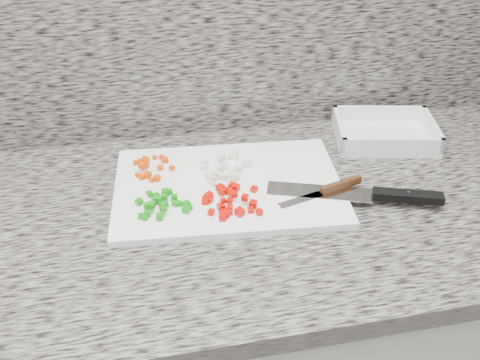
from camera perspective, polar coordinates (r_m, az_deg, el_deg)
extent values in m
cube|color=slate|center=(1.04, -7.23, -4.41)|extent=(3.96, 0.64, 0.04)
cube|color=slate|center=(1.15, -9.93, 17.75)|extent=(3.92, 0.02, 0.60)
cube|color=white|center=(1.07, -1.26, -0.72)|extent=(0.48, 0.34, 0.02)
cube|color=#D14104|center=(1.08, -9.38, -0.01)|extent=(0.01, 0.01, 0.01)
cube|color=#D14104|center=(1.14, -11.04, 1.86)|extent=(0.01, 0.01, 0.01)
cube|color=#D14104|center=(1.11, -10.40, 1.52)|extent=(0.02, 0.02, 0.01)
cube|color=#D14104|center=(1.11, -7.26, 1.28)|extent=(0.01, 0.01, 0.01)
cube|color=#D14104|center=(1.15, -9.09, 2.41)|extent=(0.01, 0.01, 0.01)
cube|color=#D14104|center=(1.10, -9.82, 0.44)|extent=(0.01, 0.01, 0.01)
cube|color=#D14104|center=(1.10, -10.50, 0.26)|extent=(0.01, 0.01, 0.01)
cube|color=#D14104|center=(1.15, -8.37, 2.44)|extent=(0.01, 0.01, 0.01)
cube|color=#D14104|center=(1.09, -8.83, 0.22)|extent=(0.02, 0.02, 0.01)
cube|color=#D14104|center=(1.10, -9.82, 0.63)|extent=(0.02, 0.02, 0.01)
cube|color=#D14104|center=(1.09, -8.80, 0.11)|extent=(0.01, 0.01, 0.01)
cube|color=#D14104|center=(1.15, -10.58, 2.04)|extent=(0.01, 0.01, 0.01)
cube|color=#D14104|center=(1.10, -10.83, 0.55)|extent=(0.01, 0.01, 0.01)
cube|color=#D14104|center=(1.14, -7.98, 2.11)|extent=(0.01, 0.01, 0.01)
cube|color=#D14104|center=(1.14, -8.04, 2.15)|extent=(0.02, 0.02, 0.01)
cube|color=#D14104|center=(1.12, -8.51, 1.34)|extent=(0.01, 0.01, 0.01)
cube|color=#D14104|center=(1.13, -10.03, 1.53)|extent=(0.01, 0.01, 0.01)
cube|color=#D14104|center=(1.10, -10.22, 0.41)|extent=(0.01, 0.01, 0.01)
cube|color=#D14104|center=(1.15, -10.06, 2.28)|extent=(0.01, 0.01, 0.01)
cube|color=#D14104|center=(1.14, -9.96, 2.03)|extent=(0.01, 0.01, 0.01)
cube|color=silver|center=(1.15, -0.54, 2.98)|extent=(0.01, 0.01, 0.01)
cube|color=silver|center=(1.12, -1.98, 2.36)|extent=(0.02, 0.02, 0.01)
cube|color=silver|center=(1.08, -3.14, 0.27)|extent=(0.01, 0.01, 0.01)
cube|color=silver|center=(1.10, -2.20, 1.19)|extent=(0.01, 0.01, 0.01)
cube|color=silver|center=(1.09, -0.83, 0.70)|extent=(0.02, 0.02, 0.01)
cube|color=silver|center=(1.11, -1.72, 1.46)|extent=(0.02, 0.02, 0.01)
cube|color=silver|center=(1.11, -3.85, 1.36)|extent=(0.01, 0.01, 0.01)
cube|color=silver|center=(1.10, -0.14, 1.29)|extent=(0.02, 0.02, 0.01)
cube|color=silver|center=(1.15, -0.66, 2.79)|extent=(0.02, 0.02, 0.01)
cube|color=silver|center=(1.08, -1.64, 0.42)|extent=(0.01, 0.01, 0.01)
cube|color=silver|center=(1.11, 0.74, 1.75)|extent=(0.02, 0.02, 0.01)
cube|color=silver|center=(1.14, -0.58, 2.50)|extent=(0.02, 0.02, 0.01)
cube|color=silver|center=(1.08, -1.95, 0.50)|extent=(0.02, 0.02, 0.01)
cube|color=silver|center=(1.08, -0.44, 0.47)|extent=(0.01, 0.01, 0.01)
cube|color=silver|center=(1.09, -2.85, 0.73)|extent=(0.01, 0.01, 0.01)
cube|color=silver|center=(1.12, -3.74, 1.86)|extent=(0.02, 0.02, 0.01)
cube|color=silver|center=(1.08, -3.41, 0.47)|extent=(0.01, 0.01, 0.01)
cube|color=silver|center=(1.08, -0.83, 0.43)|extent=(0.01, 0.01, 0.01)
cube|color=silver|center=(1.09, -3.20, 0.68)|extent=(0.01, 0.01, 0.01)
cube|color=silver|center=(1.08, -2.61, 0.57)|extent=(0.02, 0.02, 0.01)
cube|color=silver|center=(1.14, -0.91, 2.59)|extent=(0.02, 0.02, 0.01)
cube|color=#10800B|center=(1.01, -8.64, -2.04)|extent=(0.01, 0.01, 0.01)
cube|color=#10800B|center=(1.00, -9.44, -2.69)|extent=(0.02, 0.02, 0.01)
cube|color=#10800B|center=(0.99, -8.18, -3.07)|extent=(0.01, 0.01, 0.01)
cube|color=#10800B|center=(1.04, -8.95, -1.61)|extent=(0.01, 0.01, 0.01)
cube|color=#10800B|center=(1.03, -8.09, -1.80)|extent=(0.01, 0.01, 0.01)
cube|color=#10800B|center=(0.99, -10.51, -3.83)|extent=(0.01, 0.01, 0.01)
cube|color=#10800B|center=(1.04, -7.98, -1.29)|extent=(0.01, 0.01, 0.01)
cube|color=#10800B|center=(1.05, -9.60, -1.51)|extent=(0.01, 0.01, 0.01)
cube|color=#10800B|center=(1.05, -9.64, -1.41)|extent=(0.01, 0.01, 0.01)
cube|color=#10800B|center=(1.03, -7.01, -1.88)|extent=(0.01, 0.01, 0.01)
cube|color=#10800B|center=(0.99, -8.56, -3.90)|extent=(0.01, 0.01, 0.01)
cube|color=#10800B|center=(1.00, -5.76, -3.14)|extent=(0.02, 0.02, 0.01)
cube|color=#10800B|center=(0.99, -10.11, -3.96)|extent=(0.01, 0.01, 0.01)
cube|color=#10800B|center=(1.03, -10.72, -2.28)|extent=(0.02, 0.02, 0.01)
cube|color=#10800B|center=(1.00, -8.22, -2.67)|extent=(0.01, 0.01, 0.01)
cube|color=#10800B|center=(1.03, -8.96, -2.04)|extent=(0.02, 0.02, 0.01)
cube|color=#10800B|center=(1.00, -9.86, -3.55)|extent=(0.01, 0.01, 0.01)
cube|color=#10800B|center=(1.02, -6.95, -2.49)|extent=(0.01, 0.01, 0.01)
cube|color=#10800B|center=(1.02, -9.84, -2.73)|extent=(0.01, 0.01, 0.01)
cube|color=#10800B|center=(1.01, -6.50, -2.49)|extent=(0.01, 0.01, 0.01)
cube|color=#10800B|center=(1.00, -5.50, -2.88)|extent=(0.02, 0.02, 0.01)
cube|color=#10800B|center=(1.02, -7.88, -2.58)|extent=(0.01, 0.01, 0.01)
cube|color=#10800B|center=(1.01, -5.75, -2.63)|extent=(0.02, 0.02, 0.01)
cube|color=#10800B|center=(1.05, -7.54, -1.24)|extent=(0.01, 0.01, 0.01)
cube|color=#BF0B02|center=(1.05, -2.18, -0.75)|extent=(0.01, 0.01, 0.01)
cube|color=#BF0B02|center=(1.00, -2.02, -2.90)|extent=(0.02, 0.02, 0.01)
cube|color=#BF0B02|center=(1.05, -0.44, -0.80)|extent=(0.02, 0.02, 0.01)
cube|color=#BF0B02|center=(0.97, -1.82, -3.98)|extent=(0.02, 0.02, 0.01)
cube|color=#BF0B02|center=(1.02, -3.26, -2.08)|extent=(0.02, 0.02, 0.01)
cube|color=#BF0B02|center=(1.04, 1.52, -0.95)|extent=(0.02, 0.02, 0.01)
cube|color=#BF0B02|center=(0.99, -1.09, -3.08)|extent=(0.01, 0.01, 0.01)
cube|color=#BF0B02|center=(0.98, -0.02, -3.42)|extent=(0.02, 0.02, 0.01)
cube|color=#BF0B02|center=(1.01, -0.60, -1.60)|extent=(0.01, 0.01, 0.01)
cube|color=#BF0B02|center=(1.00, 1.43, -2.57)|extent=(0.02, 0.02, 0.01)
cube|color=#BF0B02|center=(1.00, -1.80, -2.22)|extent=(0.01, 0.01, 0.01)
cube|color=#BF0B02|center=(0.99, -3.08, -3.43)|extent=(0.02, 0.02, 0.01)
cube|color=#BF0B02|center=(1.04, -1.17, -1.03)|extent=(0.02, 0.02, 0.01)
cube|color=#BF0B02|center=(1.03, -3.30, -1.60)|extent=(0.02, 0.02, 0.01)
cube|color=#BF0B02|center=(0.99, 1.13, -3.20)|extent=(0.01, 0.01, 0.01)
cube|color=#BF0B02|center=(1.00, 0.54, -1.89)|extent=(0.02, 0.02, 0.01)
cube|color=#BF0B02|center=(1.02, -3.40, -1.75)|extent=(0.02, 0.02, 0.01)
cube|color=#BF0B02|center=(0.99, -1.11, -3.43)|extent=(0.01, 0.01, 0.01)
cube|color=#BF0B02|center=(1.01, -3.70, -2.20)|extent=(0.02, 0.02, 0.01)
cube|color=#BF0B02|center=(1.04, -2.09, -0.84)|extent=(0.02, 0.02, 0.01)
cube|color=#BF0B02|center=(0.99, 2.07, -3.44)|extent=(0.01, 0.01, 0.01)
cube|color=#BF0B02|center=(1.03, -0.96, -1.38)|extent=(0.02, 0.02, 0.01)
cube|color=#BF0B02|center=(0.98, -1.82, -3.75)|extent=(0.01, 0.01, 0.01)
cube|color=#BF0B02|center=(1.05, -0.79, -0.58)|extent=(0.02, 0.02, 0.01)
cube|color=#BF0B02|center=(1.04, -1.88, -1.27)|extent=(0.02, 0.02, 0.01)
cube|color=#BF0B02|center=(1.04, -1.95, -1.33)|extent=(0.01, 0.01, 0.01)
cube|color=#BF0B02|center=(0.98, -1.44, -3.75)|extent=(0.01, 0.01, 0.01)
cube|color=#BF0B02|center=(0.98, -1.77, -3.57)|extent=(0.01, 0.01, 0.01)
cube|color=#BF0B02|center=(1.01, -1.11, -2.20)|extent=(0.01, 0.01, 0.01)
cube|color=beige|center=(1.08, -2.09, 0.29)|extent=(0.01, 0.01, 0.01)
cube|color=beige|center=(1.06, -0.51, -0.38)|extent=(0.01, 0.01, 0.01)
cube|color=beige|center=(1.07, -3.19, -0.09)|extent=(0.01, 0.01, 0.01)
cube|color=beige|center=(1.08, -0.80, 0.28)|extent=(0.01, 0.01, 0.00)
cube|color=beige|center=(1.07, -1.20, -0.17)|extent=(0.01, 0.01, 0.01)
cube|color=beige|center=(1.07, -0.63, 0.12)|extent=(0.01, 0.01, 0.01)
cube|color=beige|center=(1.06, -2.82, -0.40)|extent=(0.01, 0.01, 0.01)
cube|color=beige|center=(1.08, -1.13, 0.21)|extent=(0.01, 0.01, 0.01)
cube|color=beige|center=(1.08, -2.26, 0.47)|extent=(0.01, 0.01, 0.01)
cube|color=beige|center=(1.06, -0.77, -0.35)|extent=(0.01, 0.01, 0.01)
cube|color=beige|center=(1.09, -2.36, 0.54)|extent=(0.01, 0.01, 0.01)
cube|color=beige|center=(1.06, -1.14, -0.49)|extent=(0.01, 0.01, 0.01)
cube|color=beige|center=(1.06, -2.98, -0.32)|extent=(0.01, 0.01, 0.01)
cube|color=beige|center=(1.06, -2.01, -0.69)|extent=(0.01, 0.01, 0.00)
cube|color=beige|center=(1.08, -2.74, 0.13)|extent=(0.01, 0.01, 0.01)
cube|color=silver|center=(1.05, 8.46, -1.27)|extent=(0.21, 0.11, 0.00)
cube|color=black|center=(1.07, 17.48, -1.64)|extent=(0.13, 0.07, 0.02)
cylinder|color=silver|center=(1.07, 17.57, -1.25)|extent=(0.01, 0.01, 0.00)
cube|color=silver|center=(1.03, 6.48, -2.16)|extent=(0.09, 0.04, 0.00)
cube|color=#4B2512|center=(1.07, 10.71, -0.52)|extent=(0.09, 0.03, 0.02)
cylinder|color=silver|center=(1.06, 10.76, -0.13)|extent=(0.01, 0.01, 0.00)
cube|color=white|center=(1.28, 15.10, 4.41)|extent=(0.25, 0.20, 0.01)
cube|color=white|center=(1.33, 14.59, 6.92)|extent=(0.22, 0.06, 0.04)
cube|color=white|center=(1.21, 16.00, 3.53)|extent=(0.22, 0.06, 0.04)
cube|color=white|center=(1.30, 19.79, 5.16)|extent=(0.04, 0.16, 0.04)
cube|color=white|center=(1.25, 10.53, 5.42)|extent=(0.04, 0.16, 0.04)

